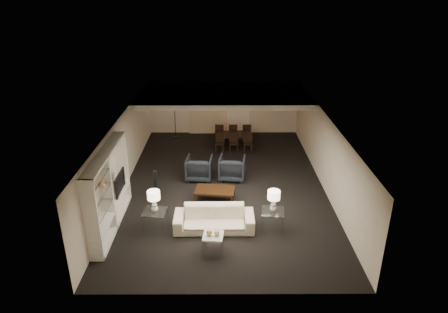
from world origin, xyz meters
The scene contains 35 objects.
floor centered at (0.00, 0.00, 0.00)m, with size 11.00×11.00×0.00m, color black.
ceiling centered at (0.00, 0.00, 2.50)m, with size 7.00×11.00×0.02m, color silver.
wall_back centered at (0.00, 5.50, 1.25)m, with size 7.00×0.02×2.50m, color #C3B39D.
wall_front centered at (0.00, -5.50, 1.25)m, with size 7.00×0.02×2.50m, color #C3B39D.
wall_left centered at (-3.50, 0.00, 1.25)m, with size 0.02×11.00×2.50m, color #C3B39D.
wall_right centered at (3.50, 0.00, 1.25)m, with size 0.02×11.00×2.50m, color #C3B39D.
ceiling_soffit centered at (0.00, 3.50, 2.40)m, with size 7.00×4.00×0.20m, color silver.
curtains centered at (-0.90, 5.42, 1.20)m, with size 1.50×0.12×2.40m, color beige.
door centered at (0.70, 5.47, 1.05)m, with size 0.90×0.05×2.10m, color silver.
painting centered at (2.10, 5.46, 1.55)m, with size 0.95×0.04×0.65m, color #142D38.
media_unit centered at (-3.31, -2.60, 1.18)m, with size 0.38×3.40×2.35m, color white, non-canonical shape.
pendant_light centered at (0.30, 3.50, 1.92)m, with size 0.52×0.52×0.24m, color #D8591E.
sofa centered at (-0.30, -2.80, 0.34)m, with size 2.32×0.91×0.68m, color beige.
coffee_table centered at (-0.30, -1.20, 0.23)m, with size 1.27×0.74×0.46m, color black, non-canonical shape.
armchair_left centered at (-0.90, 0.50, 0.43)m, with size 0.92×0.95×0.86m, color black.
armchair_right centered at (0.30, 0.50, 0.43)m, with size 0.92×0.95×0.86m, color black.
side_table_left centered at (-2.00, -2.80, 0.30)m, with size 0.64×0.64×0.59m, color white, non-canonical shape.
side_table_right centered at (1.40, -2.80, 0.30)m, with size 0.64×0.64×0.59m, color white, non-canonical shape.
table_lamp_left centered at (-2.00, -2.80, 0.92)m, with size 0.36×0.36×0.66m, color beige, non-canonical shape.
table_lamp_right centered at (1.40, -2.80, 0.92)m, with size 0.36×0.36×0.66m, color beige, non-canonical shape.
marble_table centered at (-0.30, -3.90, 0.26)m, with size 0.53×0.53×0.53m, color silver, non-canonical shape.
gold_gourd_a centered at (-0.40, -3.90, 0.61)m, with size 0.17×0.17×0.17m, color #E1B377.
gold_gourd_b centered at (-0.20, -3.90, 0.60)m, with size 0.15×0.15×0.15m, color #EAD37C.
television centered at (-3.28, -1.88, 1.05)m, with size 0.14×1.04×0.60m, color black.
vase_blue centered at (-3.31, -3.88, 1.15)m, with size 0.17×0.17×0.18m, color blue.
vase_amber centered at (-3.31, -3.14, 1.65)m, with size 0.18×0.18×0.19m, color #C17740.
floor_speaker centered at (-2.24, -1.03, 0.52)m, with size 0.11×0.11×1.05m, color black.
dining_table centered at (0.43, 3.69, 0.28)m, with size 1.62×0.90×0.57m, color black.
chair_nl centered at (-0.17, 3.04, 0.42)m, with size 0.39×0.39×0.85m, color black, non-canonical shape.
chair_nm centered at (0.43, 3.04, 0.42)m, with size 0.39×0.39×0.85m, color black, non-canonical shape.
chair_nr centered at (1.03, 3.04, 0.42)m, with size 0.39×0.39×0.85m, color black, non-canonical shape.
chair_fl centered at (-0.17, 4.34, 0.42)m, with size 0.39×0.39×0.85m, color black, non-canonical shape.
chair_fm centered at (0.43, 4.34, 0.42)m, with size 0.39×0.39×0.85m, color black, non-canonical shape.
chair_fr centered at (1.03, 4.34, 0.42)m, with size 0.39×0.39×0.85m, color black, non-canonical shape.
floor_lamp centered at (-2.25, 4.88, 0.83)m, with size 0.24×0.24×1.67m, color black, non-canonical shape.
Camera 1 is at (-0.05, -12.71, 6.59)m, focal length 32.00 mm.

